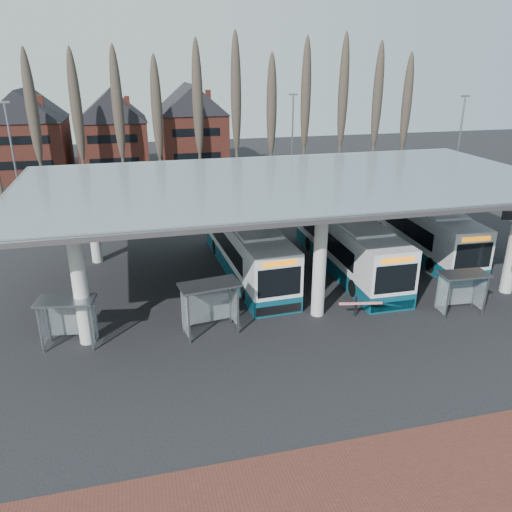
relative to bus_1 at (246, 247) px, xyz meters
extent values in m
plane|color=black|center=(2.39, -9.34, -1.69)|extent=(140.00, 140.00, 0.00)
cylinder|color=silver|center=(-9.61, -6.84, 1.31)|extent=(0.70, 0.70, 6.00)
cylinder|color=silver|center=(-9.61, 4.16, 1.31)|extent=(0.70, 0.70, 6.00)
cylinder|color=silver|center=(2.39, -6.84, 1.31)|extent=(0.70, 0.70, 6.00)
cylinder|color=silver|center=(2.39, 4.16, 1.31)|extent=(0.70, 0.70, 6.00)
cylinder|color=silver|center=(14.39, 4.16, 1.31)|extent=(0.70, 0.70, 6.00)
cube|color=gray|center=(2.39, -1.34, 4.56)|extent=(32.00, 16.00, 0.12)
cube|color=silver|center=(2.39, -1.34, 4.63)|extent=(31.50, 15.50, 0.04)
cone|color=#473D33|center=(-15.61, 23.66, 5.56)|extent=(0.36, 0.36, 14.50)
ellipsoid|color=#473D33|center=(-15.61, 23.66, 7.30)|extent=(1.10, 1.10, 11.02)
cone|color=#473D33|center=(-11.61, 23.66, 5.56)|extent=(0.36, 0.36, 14.50)
ellipsoid|color=#473D33|center=(-11.61, 23.66, 7.30)|extent=(1.10, 1.10, 11.02)
cone|color=#473D33|center=(-7.61, 23.66, 5.56)|extent=(0.36, 0.36, 14.50)
ellipsoid|color=#473D33|center=(-7.61, 23.66, 7.30)|extent=(1.10, 1.10, 11.02)
cone|color=#473D33|center=(-3.61, 23.66, 5.56)|extent=(0.36, 0.36, 14.50)
ellipsoid|color=#473D33|center=(-3.61, 23.66, 7.30)|extent=(1.10, 1.10, 11.02)
cone|color=#473D33|center=(0.39, 23.66, 5.56)|extent=(0.36, 0.36, 14.50)
ellipsoid|color=#473D33|center=(0.39, 23.66, 7.30)|extent=(1.10, 1.10, 11.02)
cone|color=#473D33|center=(4.39, 23.66, 5.56)|extent=(0.36, 0.36, 14.50)
ellipsoid|color=#473D33|center=(4.39, 23.66, 7.30)|extent=(1.10, 1.10, 11.02)
cone|color=#473D33|center=(8.39, 23.66, 5.56)|extent=(0.36, 0.36, 14.50)
ellipsoid|color=#473D33|center=(8.39, 23.66, 7.30)|extent=(1.10, 1.10, 11.02)
cone|color=#473D33|center=(12.39, 23.66, 5.56)|extent=(0.36, 0.36, 14.50)
ellipsoid|color=#473D33|center=(12.39, 23.66, 7.30)|extent=(1.10, 1.10, 11.02)
cone|color=#473D33|center=(16.39, 23.66, 5.56)|extent=(0.36, 0.36, 14.50)
ellipsoid|color=#473D33|center=(16.39, 23.66, 7.30)|extent=(1.10, 1.10, 11.02)
cone|color=#473D33|center=(20.39, 23.66, 5.56)|extent=(0.36, 0.36, 14.50)
ellipsoid|color=#473D33|center=(20.39, 23.66, 7.30)|extent=(1.10, 1.10, 11.02)
cone|color=#473D33|center=(24.39, 23.66, 5.56)|extent=(0.36, 0.36, 14.50)
ellipsoid|color=#473D33|center=(24.39, 23.66, 7.30)|extent=(1.10, 1.10, 11.02)
cube|color=brown|center=(-18.11, 34.66, 1.81)|extent=(8.00, 10.00, 7.00)
pyramid|color=black|center=(-18.11, 34.66, 8.81)|extent=(8.30, 10.30, 3.50)
cube|color=brown|center=(-8.61, 34.66, 1.81)|extent=(8.00, 10.00, 7.00)
pyramid|color=black|center=(-8.61, 34.66, 8.81)|extent=(8.30, 10.30, 3.50)
cube|color=brown|center=(0.89, 34.66, 1.81)|extent=(8.00, 10.00, 7.00)
pyramid|color=black|center=(0.89, 34.66, 8.81)|extent=(8.30, 10.30, 3.50)
cylinder|color=slate|center=(-15.61, 12.66, 3.31)|extent=(0.16, 0.16, 10.00)
cube|color=slate|center=(-15.61, 12.66, 8.41)|extent=(0.80, 0.15, 0.15)
cylinder|color=slate|center=(8.39, 16.66, 3.31)|extent=(0.16, 0.16, 10.00)
cube|color=slate|center=(8.39, 16.66, 8.41)|extent=(0.80, 0.15, 0.15)
cylinder|color=slate|center=(22.39, 10.66, 3.31)|extent=(0.16, 0.16, 10.00)
cube|color=slate|center=(22.39, 10.66, 8.41)|extent=(0.80, 0.15, 0.15)
cube|color=white|center=(0.00, -0.08, 0.24)|extent=(3.33, 13.00, 3.01)
cube|color=#0B4153|center=(0.00, -0.08, -1.21)|extent=(3.35, 13.02, 0.97)
cube|color=white|center=(0.00, -0.08, 1.80)|extent=(2.82, 7.84, 0.19)
cube|color=black|center=(-0.02, 0.45, 0.35)|extent=(3.21, 9.40, 1.18)
cube|color=black|center=(0.30, -6.50, 0.30)|extent=(2.41, 0.18, 1.61)
cube|color=black|center=(-0.29, 6.33, 0.35)|extent=(2.33, 0.17, 1.29)
cube|color=orange|center=(0.30, -6.50, 1.37)|extent=(1.92, 0.14, 0.32)
cube|color=black|center=(0.30, -6.49, -1.31)|extent=(2.60, 0.21, 0.54)
cylinder|color=black|center=(-1.05, -4.22, -1.18)|extent=(0.35, 1.04, 1.03)
cylinder|color=black|center=(1.43, -4.10, -1.18)|extent=(0.35, 1.04, 1.03)
cylinder|color=black|center=(-1.41, 3.61, -1.18)|extent=(0.35, 1.04, 1.03)
cylinder|color=black|center=(1.07, 3.73, -1.18)|extent=(0.35, 1.04, 1.03)
cube|color=white|center=(6.56, -1.14, 0.26)|extent=(2.89, 13.01, 3.03)
cube|color=#0B4153|center=(6.56, -1.14, -1.20)|extent=(2.91, 13.04, 0.97)
cube|color=white|center=(6.56, -1.14, 1.83)|extent=(2.56, 7.82, 0.19)
cube|color=black|center=(6.56, -0.60, 0.37)|extent=(2.90, 9.38, 1.19)
cube|color=black|center=(6.49, -7.61, 0.31)|extent=(2.43, 0.09, 1.62)
cube|color=black|center=(6.62, 5.33, 0.37)|extent=(2.35, 0.09, 1.30)
cube|color=orange|center=(6.49, -7.61, 1.39)|extent=(1.93, 0.07, 0.32)
cube|color=black|center=(6.49, -7.60, -1.31)|extent=(2.62, 0.11, 0.54)
cylinder|color=black|center=(5.27, -5.24, -1.17)|extent=(0.31, 1.04, 1.04)
cylinder|color=black|center=(7.77, -5.26, -1.17)|extent=(0.31, 1.04, 1.04)
cylinder|color=black|center=(5.34, 2.66, -1.17)|extent=(0.31, 1.04, 1.04)
cylinder|color=black|center=(7.84, 2.64, -1.17)|extent=(0.31, 1.04, 1.04)
cube|color=white|center=(13.15, 0.82, 0.23)|extent=(3.43, 12.94, 2.99)
cube|color=#0B4153|center=(13.15, 0.82, -1.21)|extent=(3.45, 12.96, 0.96)
cube|color=white|center=(13.15, 0.82, 1.78)|extent=(2.87, 7.81, 0.19)
cube|color=black|center=(13.18, 1.35, 0.34)|extent=(3.27, 9.36, 1.17)
cube|color=black|center=(12.79, -5.55, 0.28)|extent=(2.39, 0.20, 1.60)
cube|color=black|center=(13.50, 7.19, 0.34)|extent=(2.31, 0.19, 1.28)
cube|color=orange|center=(12.79, -5.55, 1.35)|extent=(1.90, 0.16, 0.32)
cube|color=black|center=(12.79, -5.54, -1.32)|extent=(2.59, 0.23, 0.53)
cylinder|color=black|center=(11.69, -3.16, -1.18)|extent=(0.36, 1.04, 1.02)
cylinder|color=black|center=(14.15, -3.30, -1.18)|extent=(0.36, 1.04, 1.02)
cylinder|color=black|center=(12.12, 4.62, -1.18)|extent=(0.36, 1.04, 1.02)
cylinder|color=black|center=(14.58, 4.48, -1.18)|extent=(0.36, 1.04, 1.02)
cube|color=gray|center=(-11.55, -7.35, -0.50)|extent=(0.09, 0.09, 2.39)
cube|color=gray|center=(-9.29, -7.73, -0.50)|extent=(0.09, 0.09, 2.39)
cube|color=gray|center=(-11.38, -6.32, -0.50)|extent=(0.09, 0.09, 2.39)
cube|color=gray|center=(-9.12, -6.70, -0.50)|extent=(0.09, 0.09, 2.39)
cube|color=gray|center=(-10.33, -7.02, 0.74)|extent=(2.86, 1.76, 0.10)
cube|color=silver|center=(-10.24, -6.46, -0.45)|extent=(2.27, 0.42, 1.91)
cube|color=silver|center=(-11.51, -6.83, -0.45)|extent=(0.21, 1.04, 1.91)
cube|color=silver|center=(-9.16, -7.22, -0.45)|extent=(0.21, 1.04, 1.91)
cube|color=gray|center=(-4.72, -8.18, -0.38)|extent=(0.10, 0.10, 2.62)
cube|color=gray|center=(-2.23, -7.82, -0.38)|extent=(0.10, 0.10, 2.62)
cube|color=gray|center=(-4.89, -7.04, -0.38)|extent=(0.10, 0.10, 2.62)
cube|color=gray|center=(-2.40, -6.68, -0.38)|extent=(0.10, 0.10, 2.62)
cube|color=gray|center=(-3.56, -7.43, 0.99)|extent=(3.12, 1.88, 0.10)
cube|color=silver|center=(-3.65, -6.81, -0.33)|extent=(2.50, 0.41, 2.10)
cube|color=silver|center=(-4.86, -7.62, -0.33)|extent=(0.21, 1.15, 2.10)
cube|color=silver|center=(-2.26, -7.24, -0.33)|extent=(0.21, 1.15, 2.10)
cube|color=gray|center=(8.78, -9.09, -0.54)|extent=(0.08, 0.08, 2.31)
cube|color=gray|center=(10.99, -9.24, -0.54)|extent=(0.08, 0.08, 2.31)
cube|color=gray|center=(8.85, -8.08, -0.54)|extent=(0.08, 0.08, 2.31)
cube|color=gray|center=(11.06, -8.22, -0.54)|extent=(0.08, 0.08, 2.31)
cube|color=gray|center=(9.92, -8.66, 0.66)|extent=(2.66, 1.46, 0.09)
cube|color=silver|center=(9.96, -8.10, -0.49)|extent=(2.21, 0.18, 1.85)
cube|color=silver|center=(8.77, -8.58, -0.49)|extent=(0.10, 1.02, 1.85)
cube|color=silver|center=(11.07, -8.73, -0.49)|extent=(0.10, 1.02, 1.85)
cube|color=black|center=(4.34, -7.51, -1.11)|extent=(0.08, 0.08, 1.16)
cube|color=red|center=(4.34, -8.04, -0.69)|extent=(2.30, 0.55, 0.11)
camera|label=1|loc=(-6.73, -29.58, 11.13)|focal=35.00mm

